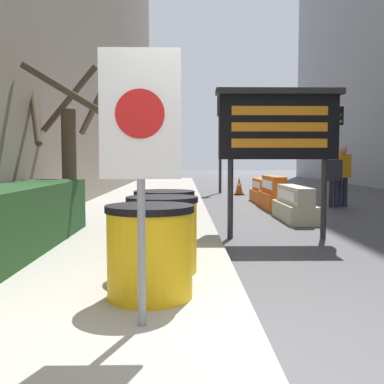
# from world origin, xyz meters

# --- Properties ---
(ground_plane) EXTENTS (120.00, 120.00, 0.00)m
(ground_plane) POSITION_xyz_m (0.00, 0.00, 0.00)
(ground_plane) COLOR #474749
(sidewalk_left) EXTENTS (3.43, 56.00, 0.17)m
(sidewalk_left) POSITION_xyz_m (-1.71, 0.00, 0.08)
(sidewalk_left) COLOR #A39E93
(sidewalk_left) RESTS_ON ground_plane
(hedge_strip) EXTENTS (0.90, 4.56, 0.87)m
(hedge_strip) POSITION_xyz_m (-2.83, 2.83, 0.61)
(hedge_strip) COLOR #1E421E
(hedge_strip) RESTS_ON sidewalk_left
(bare_tree) EXTENTS (1.81, 1.94, 3.16)m
(bare_tree) POSITION_xyz_m (-2.79, 5.59, 1.75)
(bare_tree) COLOR #4C3D2D
(bare_tree) RESTS_ON sidewalk_left
(barrel_drum_foreground) EXTENTS (0.78, 0.78, 0.82)m
(barrel_drum_foreground) POSITION_xyz_m (-0.87, 0.79, 0.58)
(barrel_drum_foreground) COLOR yellow
(barrel_drum_foreground) RESTS_ON sidewalk_left
(barrel_drum_middle) EXTENTS (0.78, 0.78, 0.82)m
(barrel_drum_middle) POSITION_xyz_m (-0.81, 1.71, 0.58)
(barrel_drum_middle) COLOR yellow
(barrel_drum_middle) RESTS_ON sidewalk_left
(barrel_drum_back) EXTENTS (0.78, 0.78, 0.82)m
(barrel_drum_back) POSITION_xyz_m (-0.82, 2.63, 0.58)
(barrel_drum_back) COLOR yellow
(barrel_drum_back) RESTS_ON sidewalk_left
(warning_sign) EXTENTS (0.58, 0.08, 2.00)m
(warning_sign) POSITION_xyz_m (-0.88, 0.10, 1.56)
(warning_sign) COLOR gray
(warning_sign) RESTS_ON sidewalk_left
(message_board) EXTENTS (2.19, 0.36, 2.61)m
(message_board) POSITION_xyz_m (1.08, 4.72, 1.97)
(message_board) COLOR #28282B
(message_board) RESTS_ON ground_plane
(jersey_barrier_cream) EXTENTS (0.64, 2.03, 0.79)m
(jersey_barrier_cream) POSITION_xyz_m (1.98, 7.11, 0.35)
(jersey_barrier_cream) COLOR beige
(jersey_barrier_cream) RESTS_ON ground_plane
(jersey_barrier_orange_far) EXTENTS (0.59, 1.85, 0.94)m
(jersey_barrier_orange_far) POSITION_xyz_m (1.98, 9.56, 0.41)
(jersey_barrier_orange_far) COLOR orange
(jersey_barrier_orange_far) RESTS_ON ground_plane
(jersey_barrier_orange_near) EXTENTS (0.52, 1.81, 0.78)m
(jersey_barrier_orange_near) POSITION_xyz_m (1.98, 11.58, 0.34)
(jersey_barrier_orange_near) COLOR orange
(jersey_barrier_orange_near) RESTS_ON ground_plane
(traffic_cone_near) EXTENTS (0.40, 0.40, 0.71)m
(traffic_cone_near) POSITION_xyz_m (1.65, 14.79, 0.35)
(traffic_cone_near) COLOR black
(traffic_cone_near) RESTS_ON ground_plane
(traffic_cone_mid) EXTENTS (0.34, 0.34, 0.60)m
(traffic_cone_mid) POSITION_xyz_m (2.31, 9.37, 0.29)
(traffic_cone_mid) COLOR black
(traffic_cone_mid) RESTS_ON ground_plane
(traffic_light_near_curb) EXTENTS (0.28, 0.44, 4.06)m
(traffic_light_near_curb) POSITION_xyz_m (0.97, 15.72, 2.94)
(traffic_light_near_curb) COLOR #2D2D30
(traffic_light_near_curb) RESTS_ON ground_plane
(traffic_light_far_side) EXTENTS (0.28, 0.45, 3.87)m
(traffic_light_far_side) POSITION_xyz_m (6.68, 17.80, 2.81)
(traffic_light_far_side) COLOR #2D2D30
(traffic_light_far_side) RESTS_ON ground_plane
(pedestrian_worker) EXTENTS (0.55, 0.52, 1.81)m
(pedestrian_worker) POSITION_xyz_m (4.19, 10.21, 1.07)
(pedestrian_worker) COLOR #23283D
(pedestrian_worker) RESTS_ON ground_plane
(pedestrian_passerby) EXTENTS (0.49, 0.41, 1.62)m
(pedestrian_passerby) POSITION_xyz_m (3.83, 9.91, 0.96)
(pedestrian_passerby) COLOR #23283D
(pedestrian_passerby) RESTS_ON ground_plane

